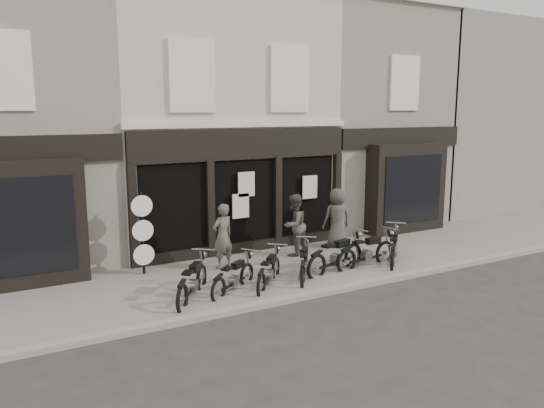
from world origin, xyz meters
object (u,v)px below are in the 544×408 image
motorcycle_1 (234,280)px  man_right (337,218)px  motorcycle_4 (336,259)px  motorcycle_6 (394,250)px  man_left (223,236)px  motorcycle_0 (193,285)px  man_centre (294,225)px  advert_sign_post (143,237)px  motorcycle_2 (269,274)px  motorcycle_5 (367,254)px  motorcycle_3 (304,266)px

motorcycle_1 → man_right: bearing=-9.2°
motorcycle_4 → motorcycle_1: bearing=165.8°
motorcycle_6 → motorcycle_4: bearing=132.9°
motorcycle_1 → man_left: man_left is taller
motorcycle_4 → man_left: size_ratio=1.25×
motorcycle_0 → motorcycle_6: 6.24m
man_centre → advert_sign_post: advert_sign_post is taller
man_left → man_right: 4.18m
motorcycle_4 → motorcycle_0: bearing=165.3°
motorcycle_6 → man_centre: man_centre is taller
motorcycle_0 → man_centre: man_centre is taller
motorcycle_2 → man_centre: bearing=-0.4°
motorcycle_5 → motorcycle_6: motorcycle_5 is taller
motorcycle_5 → motorcycle_3: bearing=172.3°
motorcycle_1 → man_centre: (2.94, 1.96, 0.68)m
motorcycle_1 → motorcycle_4: bearing=-32.5°
motorcycle_2 → motorcycle_1: bearing=131.0°
man_left → motorcycle_6: bearing=143.4°
motorcycle_2 → man_right: (3.71, 2.22, 0.69)m
man_right → motorcycle_6: bearing=110.6°
man_left → man_centre: bearing=168.1°
man_right → motorcycle_4: bearing=61.1°
motorcycle_2 → man_left: 1.99m
motorcycle_6 → motorcycle_5: bearing=133.4°
advert_sign_post → motorcycle_0: bearing=-77.0°
motorcycle_6 → man_right: 2.29m
motorcycle_4 → advert_sign_post: (-4.72, 2.22, 0.70)m
advert_sign_post → motorcycle_5: bearing=-20.8°
man_left → man_right: (4.17, 0.39, 0.04)m
motorcycle_5 → advert_sign_post: size_ratio=0.96×
advert_sign_post → motorcycle_6: bearing=-18.1°
motorcycle_2 → man_left: bearing=58.0°
motorcycle_1 → motorcycle_4: (3.15, 0.09, 0.07)m
motorcycle_2 → man_right: man_right is taller
motorcycle_4 → motorcycle_6: size_ratio=1.29×
motorcycle_5 → man_centre: 2.37m
motorcycle_6 → man_centre: bearing=93.8°
motorcycle_4 → motorcycle_2: bearing=167.9°
man_centre → motorcycle_0: bearing=1.5°
motorcycle_3 → motorcycle_4: bearing=-52.9°
motorcycle_1 → motorcycle_2: bearing=-37.2°
motorcycle_6 → motorcycle_3: bearing=133.9°
motorcycle_0 → motorcycle_6: (6.24, 0.02, 0.01)m
man_centre → motorcycle_4: bearing=72.1°
motorcycle_0 → motorcycle_1: motorcycle_0 is taller
motorcycle_2 → man_centre: (1.98, 2.01, 0.68)m
motorcycle_1 → motorcycle_5: (4.19, 0.05, 0.05)m
motorcycle_4 → advert_sign_post: bearing=139.1°
man_left → man_right: size_ratio=0.96×
man_left → man_right: bearing=169.2°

